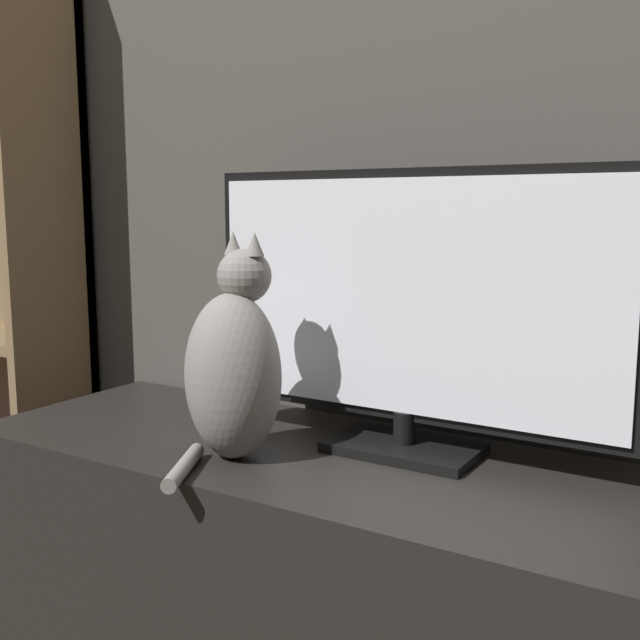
# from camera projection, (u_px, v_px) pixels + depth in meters

# --- Properties ---
(wall_back) EXTENTS (4.80, 0.05, 2.60)m
(wall_back) POSITION_uv_depth(u_px,v_px,m) (375.00, 54.00, 1.64)
(wall_back) COLOR #47423D
(wall_back) RESTS_ON ground_plane
(tv_stand) EXTENTS (1.42, 0.53, 0.49)m
(tv_stand) POSITION_uv_depth(u_px,v_px,m) (300.00, 563.00, 1.54)
(tv_stand) COLOR black
(tv_stand) RESTS_ON ground_plane
(tv) EXTENTS (0.87, 0.18, 0.55)m
(tv) POSITION_uv_depth(u_px,v_px,m) (407.00, 308.00, 1.44)
(tv) COLOR black
(tv) RESTS_ON tv_stand
(cat) EXTENTS (0.22, 0.32, 0.44)m
(cat) POSITION_uv_depth(u_px,v_px,m) (236.00, 368.00, 1.43)
(cat) COLOR gray
(cat) RESTS_ON tv_stand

